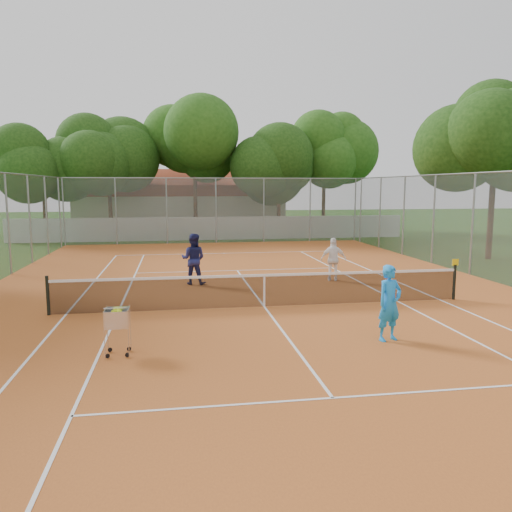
{
  "coord_description": "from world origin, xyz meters",
  "views": [
    {
      "loc": [
        -2.49,
        -13.89,
        3.46
      ],
      "look_at": [
        0.0,
        1.5,
        1.3
      ],
      "focal_mm": 35.0,
      "sensor_mm": 36.0,
      "label": 1
    }
  ],
  "objects": [
    {
      "name": "ground",
      "position": [
        0.0,
        0.0,
        0.0
      ],
      "size": [
        120.0,
        120.0,
        0.0
      ],
      "primitive_type": "plane",
      "color": "#1B3D10",
      "rests_on": "ground"
    },
    {
      "name": "court_pad",
      "position": [
        0.0,
        0.0,
        0.01
      ],
      "size": [
        18.0,
        34.0,
        0.02
      ],
      "primitive_type": "cube",
      "color": "#B85D23",
      "rests_on": "ground"
    },
    {
      "name": "court_lines",
      "position": [
        0.0,
        0.0,
        0.02
      ],
      "size": [
        10.98,
        23.78,
        0.01
      ],
      "primitive_type": "cube",
      "color": "white",
      "rests_on": "court_pad"
    },
    {
      "name": "tennis_net",
      "position": [
        0.0,
        0.0,
        0.51
      ],
      "size": [
        11.88,
        0.1,
        0.98
      ],
      "primitive_type": "cube",
      "color": "black",
      "rests_on": "court_pad"
    },
    {
      "name": "perimeter_fence",
      "position": [
        0.0,
        0.0,
        2.0
      ],
      "size": [
        18.0,
        34.0,
        4.0
      ],
      "primitive_type": "cube",
      "color": "slate",
      "rests_on": "ground"
    },
    {
      "name": "boundary_wall",
      "position": [
        0.0,
        19.0,
        0.75
      ],
      "size": [
        26.0,
        0.3,
        1.5
      ],
      "primitive_type": "cube",
      "color": "silver",
      "rests_on": "ground"
    },
    {
      "name": "clubhouse",
      "position": [
        -2.0,
        29.0,
        2.2
      ],
      "size": [
        16.4,
        9.0,
        4.4
      ],
      "primitive_type": "cube",
      "color": "beige",
      "rests_on": "ground"
    },
    {
      "name": "tropical_trees",
      "position": [
        0.0,
        22.0,
        5.0
      ],
      "size": [
        29.0,
        19.0,
        10.0
      ],
      "primitive_type": "cube",
      "color": "#16350D",
      "rests_on": "ground"
    },
    {
      "name": "player_near",
      "position": [
        2.22,
        -3.58,
        0.88
      ],
      "size": [
        0.73,
        0.59,
        1.72
      ],
      "primitive_type": "imported",
      "rotation": [
        0.0,
        0.0,
        0.33
      ],
      "color": "#1C90F2",
      "rests_on": "court_pad"
    },
    {
      "name": "player_far_left",
      "position": [
        -1.89,
        3.75,
        0.93
      ],
      "size": [
        1.04,
        0.91,
        1.81
      ],
      "primitive_type": "imported",
      "rotation": [
        0.0,
        0.0,
        2.86
      ],
      "color": "#1A1D4F",
      "rests_on": "court_pad"
    },
    {
      "name": "player_far_right",
      "position": [
        3.23,
        3.59,
        0.82
      ],
      "size": [
        1.0,
        0.61,
        1.59
      ],
      "primitive_type": "imported",
      "rotation": [
        0.0,
        0.0,
        2.89
      ],
      "color": "white",
      "rests_on": "court_pad"
    },
    {
      "name": "ball_hopper",
      "position": [
        -3.71,
        -3.64,
        0.55
      ],
      "size": [
        0.66,
        0.66,
        1.06
      ],
      "primitive_type": "cube",
      "rotation": [
        0.0,
        0.0,
        -0.37
      ],
      "color": "silver",
      "rests_on": "court_pad"
    }
  ]
}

